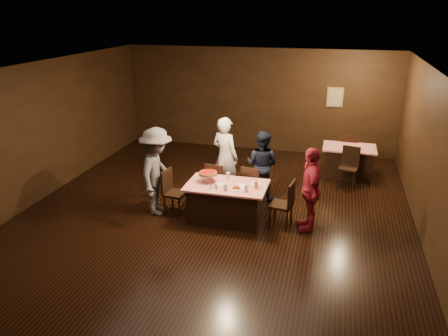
{
  "coord_description": "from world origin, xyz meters",
  "views": [
    {
      "loc": [
        2.28,
        -7.59,
        4.1
      ],
      "look_at": [
        0.16,
        0.47,
        1.0
      ],
      "focal_mm": 35.0,
      "sensor_mm": 36.0,
      "label": 1
    }
  ],
  "objects": [
    {
      "name": "room",
      "position": [
        0.0,
        0.01,
        2.14
      ],
      "size": [
        10.0,
        10.04,
        3.02
      ],
      "color": "black",
      "rests_on": "ground"
    },
    {
      "name": "main_table",
      "position": [
        0.3,
        0.17,
        0.39
      ],
      "size": [
        1.6,
        1.0,
        0.77
      ],
      "primitive_type": "cube",
      "color": "red",
      "rests_on": "ground"
    },
    {
      "name": "back_table",
      "position": [
        2.68,
        3.35,
        0.39
      ],
      "size": [
        1.3,
        0.9,
        0.77
      ],
      "primitive_type": "cube",
      "color": "#BA0F0C",
      "rests_on": "ground"
    },
    {
      "name": "chair_far_left",
      "position": [
        -0.1,
        0.92,
        0.47
      ],
      "size": [
        0.49,
        0.49,
        0.95
      ],
      "primitive_type": "cube",
      "rotation": [
        0.0,
        0.0,
        2.96
      ],
      "color": "black",
      "rests_on": "ground"
    },
    {
      "name": "chair_far_right",
      "position": [
        0.7,
        0.92,
        0.47
      ],
      "size": [
        0.51,
        0.51,
        0.95
      ],
      "primitive_type": "cube",
      "rotation": [
        0.0,
        0.0,
        2.9
      ],
      "color": "black",
      "rests_on": "ground"
    },
    {
      "name": "chair_end_left",
      "position": [
        -0.8,
        0.17,
        0.47
      ],
      "size": [
        0.47,
        0.47,
        0.95
      ],
      "primitive_type": "cube",
      "rotation": [
        0.0,
        0.0,
        1.45
      ],
      "color": "black",
      "rests_on": "ground"
    },
    {
      "name": "chair_end_right",
      "position": [
        1.4,
        0.17,
        0.47
      ],
      "size": [
        0.48,
        0.48,
        0.95
      ],
      "primitive_type": "cube",
      "rotation": [
        0.0,
        0.0,
        -1.72
      ],
      "color": "black",
      "rests_on": "ground"
    },
    {
      "name": "chair_back_near",
      "position": [
        2.68,
        2.65,
        0.47
      ],
      "size": [
        0.49,
        0.49,
        0.95
      ],
      "primitive_type": "cube",
      "rotation": [
        0.0,
        0.0,
        -0.19
      ],
      "color": "black",
      "rests_on": "ground"
    },
    {
      "name": "chair_back_far",
      "position": [
        2.68,
        3.95,
        0.47
      ],
      "size": [
        0.42,
        0.42,
        0.95
      ],
      "primitive_type": "cube",
      "rotation": [
        0.0,
        0.0,
        3.13
      ],
      "color": "black",
      "rests_on": "ground"
    },
    {
      "name": "diner_white_jacket",
      "position": [
        -0.06,
        1.4,
        0.92
      ],
      "size": [
        0.79,
        0.67,
        1.83
      ],
      "primitive_type": "imported",
      "rotation": [
        0.0,
        0.0,
        2.72
      ],
      "color": "silver",
      "rests_on": "ground"
    },
    {
      "name": "diner_navy_hoodie",
      "position": [
        0.78,
        1.44,
        0.78
      ],
      "size": [
        0.89,
        0.77,
        1.57
      ],
      "primitive_type": "imported",
      "rotation": [
        0.0,
        0.0,
        2.89
      ],
      "color": "black",
      "rests_on": "ground"
    },
    {
      "name": "diner_grey_knit",
      "position": [
        -1.17,
        0.12,
        0.92
      ],
      "size": [
        0.78,
        1.24,
        1.84
      ],
      "primitive_type": "imported",
      "rotation": [
        0.0,
        0.0,
        1.65
      ],
      "color": "#59585C",
      "rests_on": "ground"
    },
    {
      "name": "diner_red_shirt",
      "position": [
        1.92,
        0.21,
        0.83
      ],
      "size": [
        0.62,
        1.04,
        1.66
      ],
      "primitive_type": "imported",
      "rotation": [
        0.0,
        0.0,
        -1.34
      ],
      "color": "#AE2239",
      "rests_on": "ground"
    },
    {
      "name": "pizza_stand",
      "position": [
        -0.1,
        0.22,
        0.95
      ],
      "size": [
        0.38,
        0.38,
        0.22
      ],
      "color": "black",
      "rests_on": "main_table"
    },
    {
      "name": "plate_with_slice",
      "position": [
        0.55,
        -0.01,
        0.8
      ],
      "size": [
        0.25,
        0.25,
        0.06
      ],
      "color": "white",
      "rests_on": "main_table"
    },
    {
      "name": "plate_empty",
      "position": [
        0.85,
        0.32,
        0.78
      ],
      "size": [
        0.25,
        0.25,
        0.01
      ],
      "primitive_type": "cylinder",
      "color": "white",
      "rests_on": "main_table"
    },
    {
      "name": "glass_front_left",
      "position": [
        0.35,
        -0.13,
        0.84
      ],
      "size": [
        0.08,
        0.08,
        0.14
      ],
      "primitive_type": "cylinder",
      "color": "silver",
      "rests_on": "main_table"
    },
    {
      "name": "glass_front_right",
      "position": [
        0.75,
        -0.08,
        0.84
      ],
      "size": [
        0.08,
        0.08,
        0.14
      ],
      "primitive_type": "cylinder",
      "color": "silver",
      "rests_on": "main_table"
    },
    {
      "name": "glass_amber",
      "position": [
        0.9,
        0.12,
        0.84
      ],
      "size": [
        0.08,
        0.08,
        0.14
      ],
      "primitive_type": "cylinder",
      "color": "#BF7F26",
      "rests_on": "main_table"
    },
    {
      "name": "glass_back",
      "position": [
        0.25,
        0.47,
        0.84
      ],
      "size": [
        0.08,
        0.08,
        0.14
      ],
      "primitive_type": "cylinder",
      "color": "silver",
      "rests_on": "main_table"
    },
    {
      "name": "condiments",
      "position": [
        0.12,
        -0.11,
        0.82
      ],
      "size": [
        0.17,
        0.1,
        0.09
      ],
      "color": "silver",
      "rests_on": "main_table"
    },
    {
      "name": "napkin_center",
      "position": [
        0.6,
        0.17,
        0.77
      ],
      "size": [
        0.19,
        0.19,
        0.01
      ],
      "primitive_type": "cube",
      "rotation": [
        0.0,
        0.0,
        0.21
      ],
      "color": "white",
      "rests_on": "main_table"
    },
    {
      "name": "napkin_left",
      "position": [
        0.15,
        0.12,
        0.77
      ],
      "size": [
        0.21,
        0.21,
        0.01
      ],
      "primitive_type": "cube",
      "rotation": [
        0.0,
        0.0,
        -0.35
      ],
      "color": "white",
      "rests_on": "main_table"
    }
  ]
}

